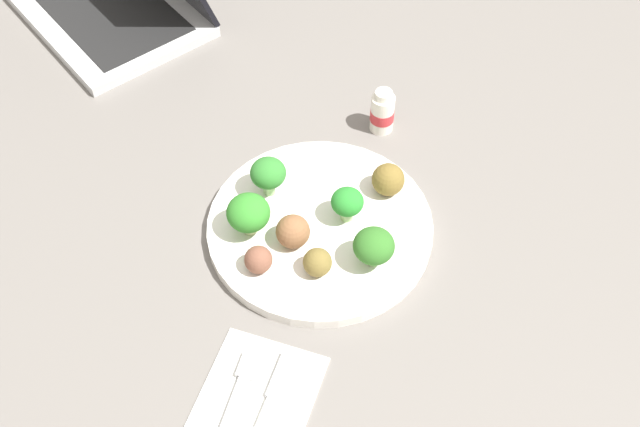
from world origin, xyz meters
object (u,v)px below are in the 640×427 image
at_px(plate, 320,227).
at_px(meatball_back_right, 258,260).
at_px(meatball_near_rim, 317,262).
at_px(broccoli_floret_front_left, 347,203).
at_px(yogurt_bottle, 381,112).
at_px(broccoli_floret_far_rim, 374,246).
at_px(fork, 238,396).
at_px(meatball_back_left, 293,231).
at_px(napkin, 252,410).
at_px(meatball_mid_left, 388,180).
at_px(broccoli_floret_near_rim, 268,174).
at_px(knife, 270,407).
at_px(broccoli_floret_mid_right, 248,213).

xyz_separation_m(plate, meatball_back_right, (-0.09, 0.04, 0.02)).
bearing_deg(meatball_back_right, meatball_near_rim, -68.18).
relative_size(broccoli_floret_front_left, yogurt_bottle, 0.71).
relative_size(broccoli_floret_far_rim, fork, 0.43).
height_order(meatball_near_rim, meatball_back_left, meatball_back_left).
relative_size(meatball_near_rim, meatball_back_left, 0.83).
distance_m(broccoli_floret_front_left, napkin, 0.27).
relative_size(meatball_mid_left, yogurt_bottle, 0.62).
bearing_deg(meatball_back_right, meatball_back_left, -20.87).
bearing_deg(broccoli_floret_near_rim, meatball_near_rim, -128.03).
xyz_separation_m(broccoli_floret_near_rim, meatball_back_right, (-0.11, -0.04, -0.02)).
relative_size(knife, yogurt_bottle, 2.18).
height_order(broccoli_floret_front_left, meatball_back_left, broccoli_floret_front_left).
distance_m(broccoli_floret_mid_right, meatball_near_rim, 0.10).
distance_m(broccoli_floret_near_rim, napkin, 0.29).
distance_m(napkin, yogurt_bottle, 0.45).
relative_size(meatball_back_right, fork, 0.28).
xyz_separation_m(broccoli_floret_front_left, broccoli_floret_near_rim, (-0.00, 0.11, 0.00)).
height_order(meatball_back_left, napkin, meatball_back_left).
distance_m(broccoli_floret_far_rim, meatball_back_right, 0.14).
height_order(meatball_back_right, fork, meatball_back_right).
height_order(broccoli_floret_far_rim, meatball_back_left, broccoli_floret_far_rim).
xyz_separation_m(broccoli_floret_mid_right, broccoli_floret_far_rim, (0.02, -0.15, -0.00)).
xyz_separation_m(broccoli_floret_front_left, meatball_back_right, (-0.11, 0.06, -0.01)).
relative_size(broccoli_floret_mid_right, meatball_mid_left, 1.33).
bearing_deg(meatball_back_right, fork, -160.42).
height_order(broccoli_floret_front_left, broccoli_floret_near_rim, broccoli_floret_near_rim).
bearing_deg(meatball_back_left, yogurt_bottle, -3.69).
distance_m(napkin, knife, 0.02).
relative_size(meatball_back_left, napkin, 0.24).
relative_size(plate, broccoli_floret_mid_right, 5.03).
distance_m(fork, yogurt_bottle, 0.44).
height_order(meatball_mid_left, napkin, meatball_mid_left).
bearing_deg(napkin, meatball_back_left, 14.37).
bearing_deg(broccoli_floret_front_left, broccoli_floret_near_rim, 91.76).
xyz_separation_m(broccoli_floret_far_rim, meatball_near_rim, (-0.04, 0.05, -0.02)).
height_order(napkin, fork, fork).
height_order(broccoli_floret_front_left, meatball_mid_left, broccoli_floret_front_left).
xyz_separation_m(broccoli_floret_near_rim, napkin, (-0.27, -0.12, -0.05)).
bearing_deg(plate, broccoli_floret_near_rim, 76.65).
xyz_separation_m(meatball_near_rim, yogurt_bottle, (0.26, 0.03, -0.00)).
relative_size(broccoli_floret_front_left, meatball_back_right, 1.43).
bearing_deg(fork, meatball_mid_left, -6.59).
bearing_deg(meatball_mid_left, napkin, 176.79).
bearing_deg(meatball_mid_left, broccoli_floret_front_left, 155.55).
bearing_deg(broccoli_floret_mid_right, knife, -146.80).
bearing_deg(meatball_back_left, plate, -24.00).
bearing_deg(meatball_mid_left, meatball_back_left, 149.86).
bearing_deg(meatball_back_right, broccoli_floret_mid_right, 38.82).
bearing_deg(plate, napkin, -171.72).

